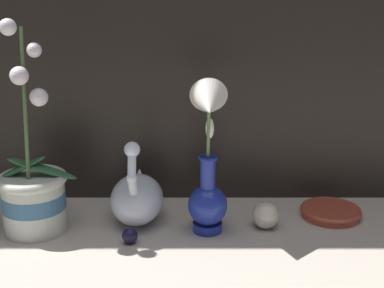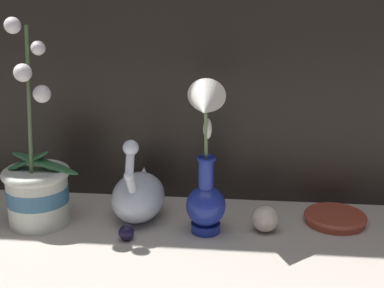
{
  "view_description": "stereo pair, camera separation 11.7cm",
  "coord_description": "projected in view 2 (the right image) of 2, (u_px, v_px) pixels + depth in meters",
  "views": [
    {
      "loc": [
        -0.0,
        -0.98,
        0.53
      ],
      "look_at": [
        -0.0,
        0.13,
        0.18
      ],
      "focal_mm": 50.0,
      "sensor_mm": 36.0,
      "label": 1
    },
    {
      "loc": [
        0.11,
        -0.98,
        0.53
      ],
      "look_at": [
        -0.0,
        0.13,
        0.18
      ],
      "focal_mm": 50.0,
      "sensor_mm": 36.0,
      "label": 2
    }
  ],
  "objects": [
    {
      "name": "amber_dish",
      "position": [
        335.0,
        217.0,
        1.21
      ],
      "size": [
        0.14,
        0.14,
        0.02
      ],
      "color": "#A8422D",
      "rests_on": "ground_plane"
    },
    {
      "name": "swan_figurine",
      "position": [
        138.0,
        194.0,
        1.22
      ],
      "size": [
        0.12,
        0.2,
        0.21
      ],
      "color": "silver",
      "rests_on": "ground_plane"
    },
    {
      "name": "orchid_potted_plant",
      "position": [
        37.0,
        186.0,
        1.19
      ],
      "size": [
        0.18,
        0.15,
        0.46
      ],
      "color": "beige",
      "rests_on": "ground_plane"
    },
    {
      "name": "glass_sphere",
      "position": [
        265.0,
        218.0,
        1.17
      ],
      "size": [
        0.06,
        0.06,
        0.06
      ],
      "color": "beige",
      "rests_on": "ground_plane"
    },
    {
      "name": "ground_plane",
      "position": [
        186.0,
        249.0,
        1.1
      ],
      "size": [
        2.8,
        2.8,
        0.0
      ],
      "primitive_type": "plane",
      "color": "#BCB2A3"
    },
    {
      "name": "glass_bauble",
      "position": [
        126.0,
        233.0,
        1.13
      ],
      "size": [
        0.03,
        0.03,
        0.03
      ],
      "color": "#191433",
      "rests_on": "ground_plane"
    },
    {
      "name": "blue_vase",
      "position": [
        206.0,
        171.0,
        1.12
      ],
      "size": [
        0.09,
        0.12,
        0.34
      ],
      "color": "navy",
      "rests_on": "ground_plane"
    }
  ]
}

